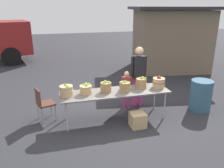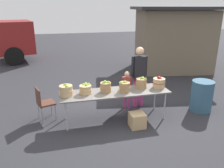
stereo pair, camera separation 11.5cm
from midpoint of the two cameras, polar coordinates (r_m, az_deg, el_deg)
The scene contains 14 objects.
ground_plane at distance 5.95m, azimuth 1.27°, elevation -8.68°, with size 40.00×40.00×0.00m, color #2D2D33.
market_table at distance 5.66m, azimuth 1.32°, elevation -2.27°, with size 2.70×0.76×0.75m.
apple_basket_green_0 at distance 5.44m, azimuth -10.84°, elevation -1.58°, with size 0.33×0.33×0.29m.
apple_basket_green_1 at distance 5.51m, azimuth -6.07°, elevation -1.27°, with size 0.31×0.31×0.25m.
apple_basket_green_2 at distance 5.58m, azimuth -1.02°, elevation -0.69°, with size 0.29×0.29×0.30m.
apple_basket_green_3 at distance 5.61m, azimuth 3.76°, elevation -0.65°, with size 0.29×0.29×0.29m.
apple_basket_green_4 at distance 5.88m, azimuth 7.92°, elevation 0.26°, with size 0.29×0.29×0.31m.
apple_basket_red_0 at distance 6.03m, azimuth 12.23°, elevation 0.35°, with size 0.33×0.33×0.30m.
vendor_adult at distance 6.40m, azimuth 7.30°, elevation 2.94°, with size 0.45×0.24×1.72m.
child_customer at distance 6.33m, azimuth 4.24°, elevation -0.72°, with size 0.27×0.20×1.08m.
food_kiosk at distance 10.72m, azimuth 15.34°, elevation 10.93°, with size 3.95×3.46×2.74m.
folding_chair at distance 5.94m, azimuth -16.36°, elevation -4.15°, with size 0.50×0.50×0.86m.
trash_barrel at distance 6.73m, azimuth 22.00°, elevation -2.79°, with size 0.58×0.58×0.85m, color #335972.
produce_crate at distance 5.55m, azimuth 6.91°, elevation -8.97°, with size 0.35×0.35×0.35m, color tan.
Camera 2 is at (-1.36, -5.10, 2.76)m, focal length 36.49 mm.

